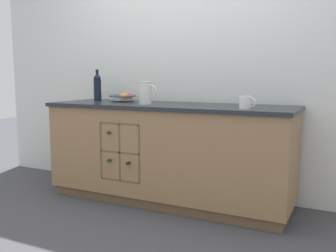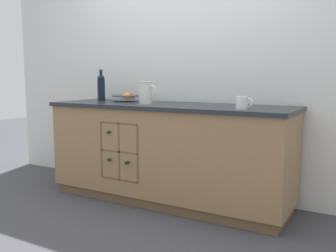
# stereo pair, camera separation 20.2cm
# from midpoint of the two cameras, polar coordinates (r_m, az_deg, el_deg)

# --- Properties ---
(ground_plane) EXTENTS (14.00, 14.00, 0.00)m
(ground_plane) POSITION_cam_midpoint_polar(r_m,az_deg,el_deg) (3.47, -1.69, -11.31)
(ground_plane) COLOR #424247
(back_wall) EXTENTS (4.58, 0.06, 2.55)m
(back_wall) POSITION_cam_midpoint_polar(r_m,az_deg,el_deg) (3.64, 1.15, 9.93)
(back_wall) COLOR silver
(back_wall) RESTS_ON ground_plane
(kitchen_island) EXTENTS (2.22, 0.69, 0.88)m
(kitchen_island) POSITION_cam_midpoint_polar(r_m,az_deg,el_deg) (3.36, -1.78, -4.08)
(kitchen_island) COLOR brown
(kitchen_island) RESTS_ON ground_plane
(fruit_bowl) EXTENTS (0.26, 0.26, 0.09)m
(fruit_bowl) POSITION_cam_midpoint_polar(r_m,az_deg,el_deg) (3.71, -8.43, 4.36)
(fruit_bowl) COLOR #4C5666
(fruit_bowl) RESTS_ON kitchen_island
(white_pitcher) EXTENTS (0.17, 0.11, 0.20)m
(white_pitcher) POSITION_cam_midpoint_polar(r_m,az_deg,el_deg) (3.31, -5.19, 5.13)
(white_pitcher) COLOR silver
(white_pitcher) RESTS_ON kitchen_island
(ceramic_mug) EXTENTS (0.13, 0.09, 0.10)m
(ceramic_mug) POSITION_cam_midpoint_polar(r_m,az_deg,el_deg) (2.84, 9.76, 3.55)
(ceramic_mug) COLOR white
(ceramic_mug) RESTS_ON kitchen_island
(standing_wine_bottle) EXTENTS (0.08, 0.08, 0.31)m
(standing_wine_bottle) POSITION_cam_midpoint_polar(r_m,az_deg,el_deg) (3.84, -12.19, 5.85)
(standing_wine_bottle) COLOR black
(standing_wine_bottle) RESTS_ON kitchen_island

